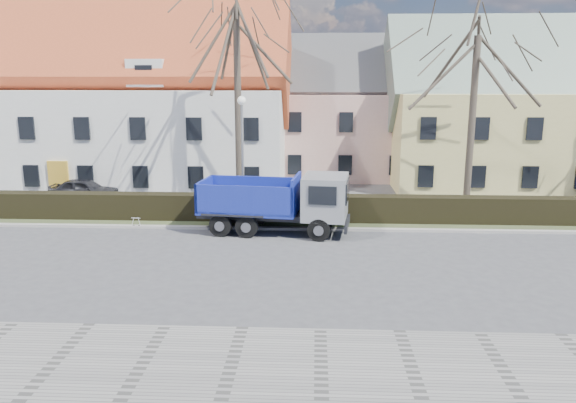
# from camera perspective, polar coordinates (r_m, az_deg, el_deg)

# --- Properties ---
(ground) EXTENTS (120.00, 120.00, 0.00)m
(ground) POSITION_cam_1_polar(r_m,az_deg,el_deg) (22.01, -2.64, -6.09)
(ground) COLOR #454547
(sidewalk_near) EXTENTS (80.00, 5.00, 0.08)m
(sidewalk_near) POSITION_cam_1_polar(r_m,az_deg,el_deg) (14.27, -5.98, -16.99)
(sidewalk_near) COLOR gray
(sidewalk_near) RESTS_ON ground
(curb_far) EXTENTS (80.00, 0.30, 0.12)m
(curb_far) POSITION_cam_1_polar(r_m,az_deg,el_deg) (26.37, -1.70, -2.74)
(curb_far) COLOR #9D9790
(curb_far) RESTS_ON ground
(grass_strip) EXTENTS (80.00, 3.00, 0.10)m
(grass_strip) POSITION_cam_1_polar(r_m,az_deg,el_deg) (27.92, -1.45, -1.88)
(grass_strip) COLOR #3C4728
(grass_strip) RESTS_ON ground
(hedge) EXTENTS (60.00, 0.90, 1.30)m
(hedge) POSITION_cam_1_polar(r_m,az_deg,el_deg) (27.58, -1.49, -0.78)
(hedge) COLOR black
(hedge) RESTS_ON ground
(building_white) EXTENTS (26.80, 10.80, 9.50)m
(building_white) POSITION_cam_1_polar(r_m,az_deg,el_deg) (39.76, -19.64, 8.63)
(building_white) COLOR silver
(building_white) RESTS_ON ground
(building_pink) EXTENTS (10.80, 8.80, 8.00)m
(building_pink) POSITION_cam_1_polar(r_m,az_deg,el_deg) (40.90, 5.62, 8.34)
(building_pink) COLOR #D09E93
(building_pink) RESTS_ON ground
(building_yellow) EXTENTS (18.80, 10.80, 8.50)m
(building_yellow) POSITION_cam_1_polar(r_m,az_deg,el_deg) (40.34, 23.28, 7.68)
(building_yellow) COLOR #D3C574
(building_yellow) RESTS_ON ground
(tree_1) EXTENTS (9.20, 9.20, 12.65)m
(tree_1) POSITION_cam_1_polar(r_m,az_deg,el_deg) (29.52, -5.13, 11.19)
(tree_1) COLOR #41372D
(tree_1) RESTS_ON ground
(tree_2) EXTENTS (8.00, 8.00, 11.00)m
(tree_2) POSITION_cam_1_polar(r_m,az_deg,el_deg) (30.35, 18.27, 9.10)
(tree_2) COLOR #41372D
(tree_2) RESTS_ON ground
(dump_truck) EXTENTS (7.32, 3.43, 2.83)m
(dump_truck) POSITION_cam_1_polar(r_m,az_deg,el_deg) (25.65, -1.94, -0.07)
(dump_truck) COLOR navy
(dump_truck) RESTS_ON ground
(streetlight) EXTENTS (0.48, 0.48, 6.16)m
(streetlight) POSITION_cam_1_polar(r_m,az_deg,el_deg) (28.26, -4.63, 4.53)
(streetlight) COLOR #9A9A9A
(streetlight) RESTS_ON ground
(cart_frame) EXTENTS (0.67, 0.44, 0.57)m
(cart_frame) POSITION_cam_1_polar(r_m,az_deg,el_deg) (27.60, -15.51, -2.02)
(cart_frame) COLOR silver
(cart_frame) RESTS_ON ground
(parked_car_a) EXTENTS (3.87, 1.56, 1.32)m
(parked_car_a) POSITION_cam_1_polar(r_m,az_deg,el_deg) (34.22, -19.98, 1.12)
(parked_car_a) COLOR black
(parked_car_a) RESTS_ON ground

